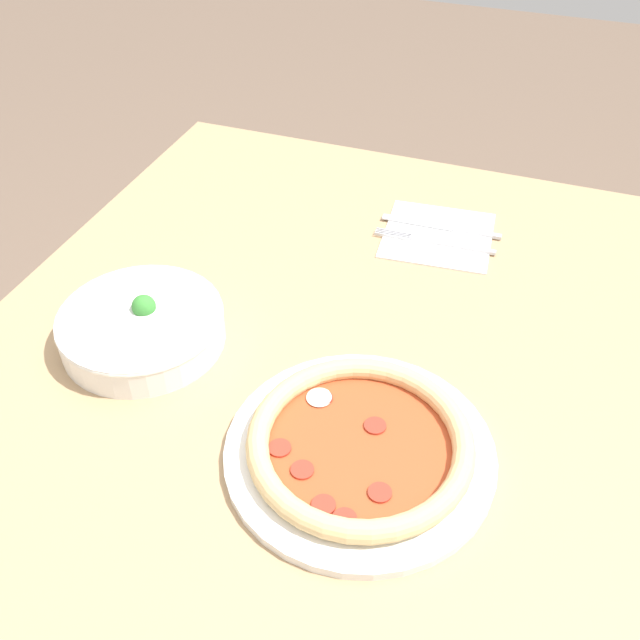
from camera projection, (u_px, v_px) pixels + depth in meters
The scene contains 6 objects.
dining_table at pixel (299, 433), 0.98m from camera, with size 1.24×0.92×0.75m.
pizza at pixel (360, 446), 0.81m from camera, with size 0.31×0.31×0.04m.
bowl at pixel (143, 324), 0.95m from camera, with size 0.22×0.22×0.07m.
napkin at pixel (438, 235), 1.15m from camera, with size 0.18×0.18×0.00m.
fork at pixel (436, 242), 1.13m from camera, with size 0.02×0.19×0.00m.
knife at pixel (446, 228), 1.16m from camera, with size 0.02×0.20×0.01m.
Camera 1 is at (-0.59, -0.24, 1.41)m, focal length 40.00 mm.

